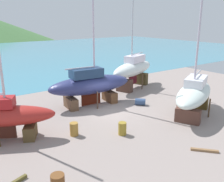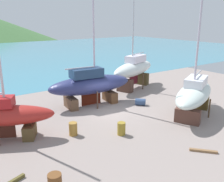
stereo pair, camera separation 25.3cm
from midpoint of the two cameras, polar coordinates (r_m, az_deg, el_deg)
The scene contains 9 objects.
ground_plane at distance 19.96m, azimuth 1.82°, elevation -6.16°, with size 43.69×43.69×0.00m, color gray.
sailboat_mid_port at distance 17.50m, azimuth -24.42°, elevation -5.21°, with size 6.81×4.78×10.25m.
sailboat_large_starboard at distance 21.11m, azimuth 17.91°, elevation -0.50°, with size 7.76×5.35×12.49m.
sailboat_small_center at distance 28.23m, azimuth 4.61°, elevation 5.07°, with size 7.97×4.87×12.22m.
sailboat_far_slipway at distance 22.51m, azimuth -5.29°, elevation 1.52°, with size 8.02×3.18×13.25m.
barrel_rust_near at distance 17.08m, azimuth 1.94°, elevation -8.56°, with size 0.55×0.55×0.88m, color olive.
barrel_ochre at distance 17.18m, azimuth -9.08°, elevation -8.58°, with size 0.56×0.56×0.90m, color #A37531.
barrel_rust_mid at distance 22.90m, azimuth 6.15°, elevation -2.45°, with size 0.61×0.61×0.91m, color #334A72.
timber_long_aft at distance 16.14m, azimuth 19.93°, elevation -12.61°, with size 1.59×0.19×0.14m, color olive.
Camera 1 is at (-11.46, -16.07, 7.57)m, focal length 40.07 mm.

